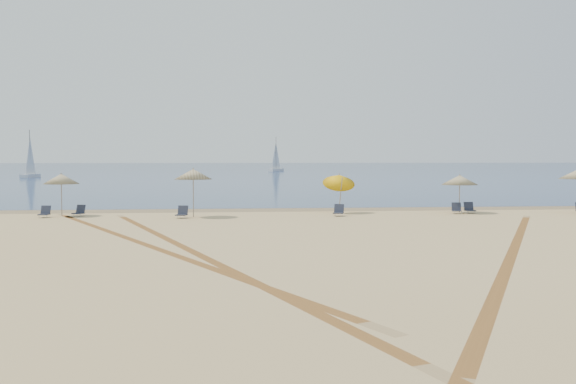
# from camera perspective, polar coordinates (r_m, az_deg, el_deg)

# --- Properties ---
(ground) EXTENTS (160.00, 160.00, 0.00)m
(ground) POSITION_cam_1_polar(r_m,az_deg,el_deg) (15.64, 7.25, -8.66)
(ground) COLOR tan
(ground) RESTS_ON ground
(ocean) EXTENTS (500.00, 500.00, 0.00)m
(ocean) POSITION_cam_1_polar(r_m,az_deg,el_deg) (239.97, -4.78, 2.27)
(ocean) COLOR #0C2151
(ocean) RESTS_ON ground
(wet_sand) EXTENTS (500.00, 500.00, 0.00)m
(wet_sand) POSITION_cam_1_polar(r_m,az_deg,el_deg) (39.20, -0.57, -1.58)
(wet_sand) COLOR olive
(wet_sand) RESTS_ON ground
(umbrella_1) EXTENTS (1.93, 1.93, 2.38)m
(umbrella_1) POSITION_cam_1_polar(r_m,az_deg,el_deg) (36.82, -19.67, 1.11)
(umbrella_1) COLOR gray
(umbrella_1) RESTS_ON ground
(umbrella_2) EXTENTS (2.03, 2.03, 2.65)m
(umbrella_2) POSITION_cam_1_polar(r_m,az_deg,el_deg) (34.44, -8.50, 1.59)
(umbrella_2) COLOR gray
(umbrella_2) RESTS_ON ground
(umbrella_3) EXTENTS (1.85, 1.98, 2.64)m
(umbrella_3) POSITION_cam_1_polar(r_m,az_deg,el_deg) (36.62, 4.60, 1.15)
(umbrella_3) COLOR gray
(umbrella_3) RESTS_ON ground
(umbrella_4) EXTENTS (2.08, 2.08, 2.25)m
(umbrella_4) POSITION_cam_1_polar(r_m,az_deg,el_deg) (38.08, 15.14, 1.05)
(umbrella_4) COLOR gray
(umbrella_4) RESTS_ON ground
(chair_2) EXTENTS (0.59, 0.67, 0.63)m
(chair_2) POSITION_cam_1_polar(r_m,az_deg,el_deg) (36.41, -20.97, -1.71)
(chair_2) COLOR black
(chair_2) RESTS_ON ground
(chair_3) EXTENTS (0.71, 0.76, 0.63)m
(chair_3) POSITION_cam_1_polar(r_m,az_deg,el_deg) (36.44, -18.20, -1.66)
(chair_3) COLOR black
(chair_3) RESTS_ON ground
(chair_4) EXTENTS (0.68, 0.75, 0.65)m
(chair_4) POSITION_cam_1_polar(r_m,az_deg,el_deg) (34.12, -9.47, -1.84)
(chair_4) COLOR black
(chair_4) RESTS_ON ground
(chair_5) EXTENTS (0.72, 0.77, 0.65)m
(chair_5) POSITION_cam_1_polar(r_m,az_deg,el_deg) (34.94, 4.57, -1.69)
(chair_5) COLOR black
(chair_5) RESTS_ON ground
(chair_6) EXTENTS (0.66, 0.72, 0.63)m
(chair_6) POSITION_cam_1_polar(r_m,az_deg,el_deg) (37.67, 14.87, -1.46)
(chair_6) COLOR black
(chair_6) RESTS_ON ground
(chair_7) EXTENTS (0.55, 0.65, 0.65)m
(chair_7) POSITION_cam_1_polar(r_m,az_deg,el_deg) (37.96, 15.95, -1.42)
(chair_7) COLOR black
(chair_7) RESTS_ON ground
(sailboat_0) EXTENTS (1.88, 5.37, 7.83)m
(sailboat_0) POSITION_cam_1_polar(r_m,az_deg,el_deg) (112.65, -22.10, 2.41)
(sailboat_0) COLOR white
(sailboat_0) RESTS_ON ocean
(sailboat_1) EXTENTS (4.27, 5.52, 8.41)m
(sailboat_1) POSITION_cam_1_polar(r_m,az_deg,el_deg) (155.80, -1.09, 2.81)
(sailboat_1) COLOR white
(sailboat_1) RESTS_ON ocean
(tire_tracks) EXTENTS (50.96, 42.00, 0.00)m
(tire_tracks) POSITION_cam_1_polar(r_m,az_deg,el_deg) (22.52, -1.09, -5.03)
(tire_tracks) COLOR tan
(tire_tracks) RESTS_ON ground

